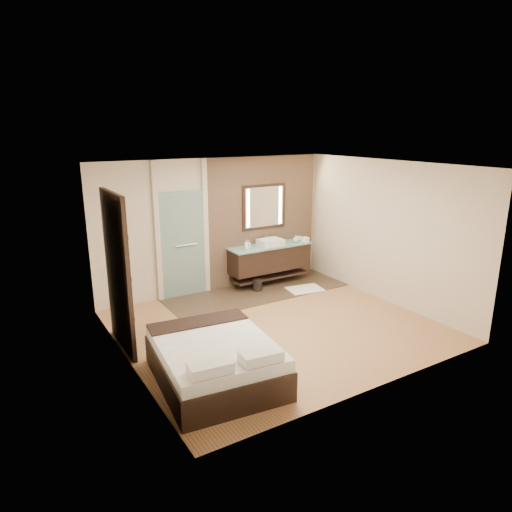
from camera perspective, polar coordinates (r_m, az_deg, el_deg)
floor at (r=7.86m, az=2.57°, el=-8.77°), size 5.00×5.00×0.00m
tile_strip at (r=9.41m, az=0.20°, el=-4.50°), size 3.80×1.30×0.01m
stone_wall at (r=9.80m, az=0.84°, el=4.49°), size 2.60×0.08×2.70m
vanity at (r=9.74m, az=1.74°, el=-0.24°), size 1.85×0.55×0.88m
mirror_unit at (r=9.70m, az=1.02°, el=6.18°), size 1.06×0.04×0.96m
frosted_door at (r=9.01m, az=-9.16°, el=1.95°), size 1.10×0.12×2.70m
shoji_partition at (r=7.03m, az=-16.86°, el=-1.93°), size 0.06×1.20×2.40m
bed at (r=6.21m, az=-5.11°, el=-12.89°), size 1.64×1.97×0.70m
bath_mat at (r=9.58m, az=6.13°, el=-4.14°), size 0.79×0.61×0.02m
waste_bin at (r=9.44m, az=0.18°, el=-3.67°), size 0.25×0.25×0.25m
tissue_box at (r=9.99m, az=6.21°, el=2.06°), size 0.14×0.14×0.10m
soap_bottle_a at (r=9.27m, az=-1.23°, el=1.40°), size 0.09×0.10×0.20m
soap_bottle_b at (r=9.37m, az=-0.99°, el=1.47°), size 0.10×0.10×0.17m
soap_bottle_c at (r=9.92m, az=5.01°, el=2.18°), size 0.16×0.16×0.16m
cup at (r=10.09m, az=5.46°, el=2.20°), size 0.13×0.13×0.09m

